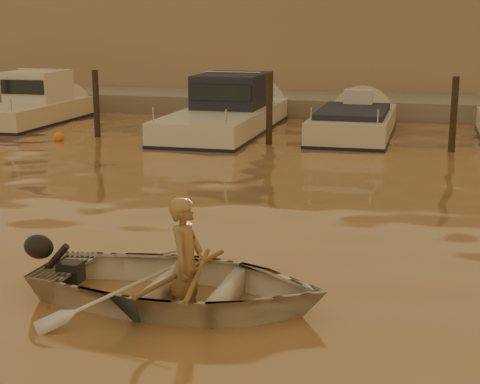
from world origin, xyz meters
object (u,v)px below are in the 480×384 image
(dinghy, at_px, (179,284))
(person, at_px, (186,264))
(moored_boat_3, at_px, (354,128))
(moored_boat_2, at_px, (226,111))
(moored_boat_1, at_px, (31,105))
(waterfront_building, at_px, (337,44))

(dinghy, height_order, person, person)
(dinghy, xyz_separation_m, moored_boat_3, (0.65, 14.32, -0.04))
(person, bearing_deg, moored_boat_2, 15.24)
(moored_boat_1, relative_size, moored_boat_2, 0.72)
(moored_boat_1, xyz_separation_m, moored_boat_3, (10.92, 0.00, -0.40))
(person, xyz_separation_m, moored_boat_3, (0.55, 14.32, -0.31))
(moored_boat_2, relative_size, waterfront_building, 0.19)
(moored_boat_3, distance_m, waterfront_building, 11.38)
(moored_boat_2, bearing_deg, moored_boat_3, 0.00)
(dinghy, xyz_separation_m, person, (0.10, -0.00, 0.27))
(moored_boat_1, distance_m, moored_boat_3, 10.93)
(dinghy, xyz_separation_m, moored_boat_1, (-10.28, 14.32, 0.36))
(moored_boat_3, relative_size, waterfront_building, 0.14)
(moored_boat_1, bearing_deg, dinghy, -54.33)
(moored_boat_2, xyz_separation_m, waterfront_building, (2.07, 11.00, 1.77))
(person, distance_m, moored_boat_3, 14.33)
(moored_boat_1, bearing_deg, moored_boat_3, 0.00)
(dinghy, distance_m, moored_boat_1, 17.63)
(moored_boat_1, distance_m, waterfront_building, 14.30)
(waterfront_building, bearing_deg, person, -86.80)
(dinghy, xyz_separation_m, moored_boat_2, (-3.39, 14.32, 0.36))
(moored_boat_2, height_order, moored_boat_3, moored_boat_2)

